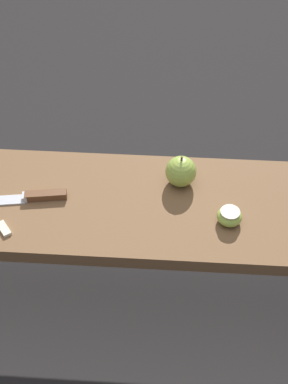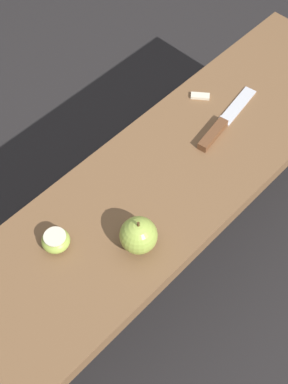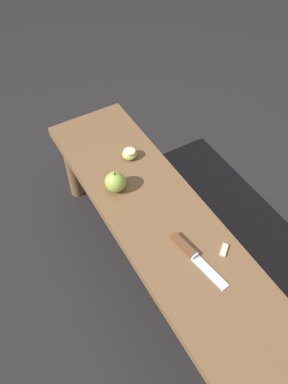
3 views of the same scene
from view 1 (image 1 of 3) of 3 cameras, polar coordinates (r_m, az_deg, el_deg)
ground_plane at (r=1.71m, az=-3.40°, el=-10.46°), size 8.00×8.00×0.00m
wooden_bench at (r=1.43m, az=-3.99°, el=-3.10°), size 1.32×0.35×0.42m
knife at (r=1.40m, az=-11.84°, el=-0.53°), size 0.25×0.07×0.02m
apple_whole at (r=1.39m, az=3.95°, el=2.21°), size 0.08×0.08×0.09m
apple_cut at (r=1.33m, az=9.10°, el=-2.57°), size 0.06×0.06×0.04m
apple_slice_near_knife at (r=1.35m, az=-14.72°, el=-3.81°), size 0.05×0.05×0.01m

